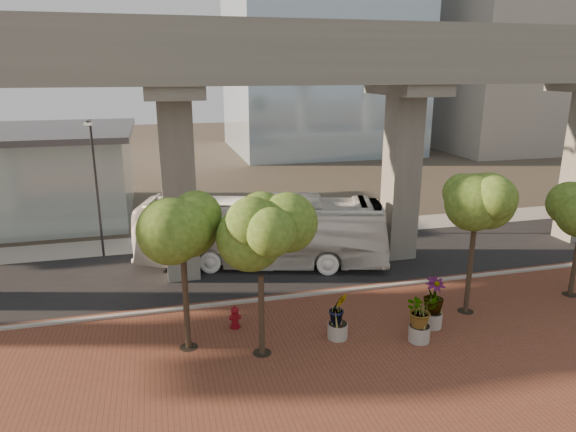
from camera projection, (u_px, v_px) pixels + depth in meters
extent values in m
plane|color=#3E372D|center=(306.00, 279.00, 26.11)|extent=(160.00, 160.00, 0.00)
cube|color=brown|center=(368.00, 362.00, 18.66)|extent=(70.00, 13.00, 0.06)
cube|color=black|center=(296.00, 265.00, 27.96)|extent=(90.00, 8.00, 0.04)
cube|color=#9E9B93|center=(318.00, 294.00, 24.23)|extent=(70.00, 0.25, 0.16)
cube|color=#9E9B93|center=(273.00, 234.00, 33.08)|extent=(90.00, 3.00, 0.06)
cube|color=gray|center=(306.00, 65.00, 23.58)|extent=(72.00, 2.40, 1.80)
cube|color=gray|center=(288.00, 65.00, 26.55)|extent=(72.00, 2.40, 1.80)
cube|color=gray|center=(313.00, 31.00, 22.16)|extent=(72.00, 0.12, 1.00)
cube|color=gray|center=(283.00, 38.00, 27.19)|extent=(72.00, 0.12, 1.00)
cube|color=gray|center=(512.00, 55.00, 65.45)|extent=(18.00, 16.00, 24.00)
imported|color=white|center=(262.00, 232.00, 27.56)|extent=(13.71, 6.92, 3.73)
cylinder|color=maroon|center=(235.00, 326.00, 21.12)|extent=(0.43, 0.43, 0.10)
cylinder|color=maroon|center=(235.00, 319.00, 21.02)|extent=(0.29, 0.29, 0.70)
sphere|color=maroon|center=(235.00, 311.00, 20.92)|extent=(0.34, 0.34, 0.34)
cylinder|color=maroon|center=(235.00, 307.00, 20.88)|extent=(0.10, 0.10, 0.12)
cylinder|color=maroon|center=(235.00, 317.00, 21.00)|extent=(0.48, 0.19, 0.19)
cylinder|color=#AEA59D|center=(419.00, 333.00, 20.01)|extent=(0.83, 0.83, 0.64)
imported|color=#325516|center=(421.00, 310.00, 19.73)|extent=(1.84, 1.84, 1.38)
cylinder|color=#A59E95|center=(432.00, 319.00, 21.13)|extent=(0.82, 0.82, 0.64)
imported|color=#325516|center=(434.00, 296.00, 20.83)|extent=(2.00, 2.00, 1.50)
cylinder|color=#ABA89B|center=(338.00, 331.00, 20.24)|extent=(0.79, 0.79, 0.62)
imported|color=#325516|center=(338.00, 308.00, 19.97)|extent=(1.77, 1.77, 1.32)
cylinder|color=#423526|center=(186.00, 301.00, 19.09)|extent=(0.22, 0.22, 3.90)
cylinder|color=black|center=(189.00, 347.00, 19.63)|extent=(0.70, 0.70, 0.01)
cylinder|color=#423526|center=(262.00, 315.00, 18.80)|extent=(0.22, 0.22, 3.12)
cylinder|color=black|center=(262.00, 353.00, 19.23)|extent=(0.70, 0.70, 0.01)
cylinder|color=#423526|center=(470.00, 271.00, 22.01)|extent=(0.22, 0.22, 3.79)
cylinder|color=black|center=(465.00, 311.00, 22.53)|extent=(0.70, 0.70, 0.01)
cylinder|color=#423526|center=(575.00, 262.00, 23.72)|extent=(0.22, 0.22, 3.32)
cylinder|color=black|center=(570.00, 295.00, 24.18)|extent=(0.70, 0.70, 0.01)
cylinder|color=#28282D|center=(97.00, 191.00, 28.18)|extent=(0.13, 0.13, 7.64)
cube|color=#28282D|center=(89.00, 121.00, 26.67)|extent=(0.14, 0.96, 0.14)
cube|color=silver|center=(88.00, 124.00, 26.26)|extent=(0.38, 0.19, 0.11)
cylinder|color=#29292D|center=(387.00, 165.00, 32.06)|extent=(0.16, 0.16, 9.02)
cube|color=#29292D|center=(395.00, 91.00, 30.29)|extent=(0.17, 1.13, 0.17)
cube|color=silver|center=(399.00, 93.00, 29.79)|extent=(0.45, 0.23, 0.14)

